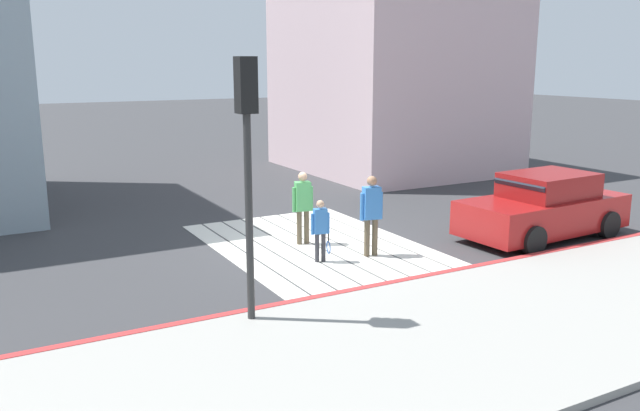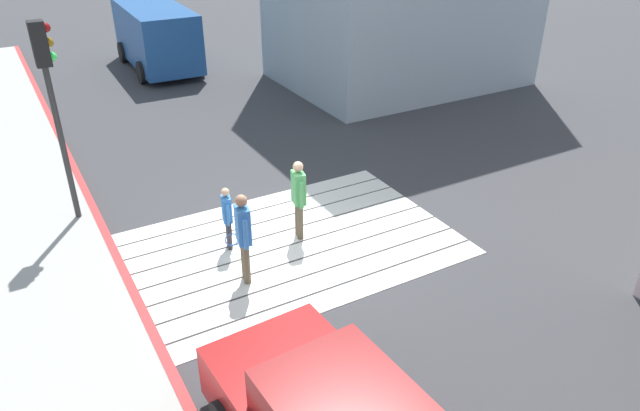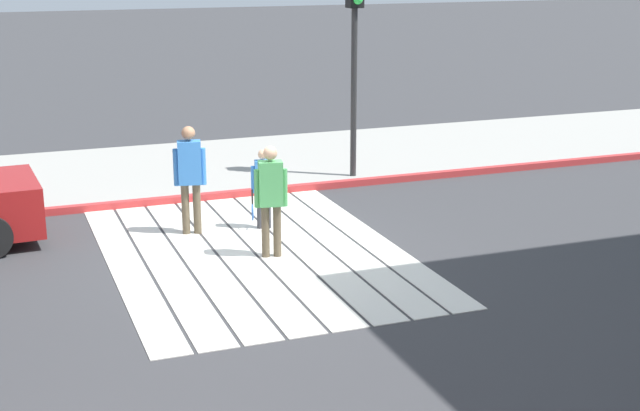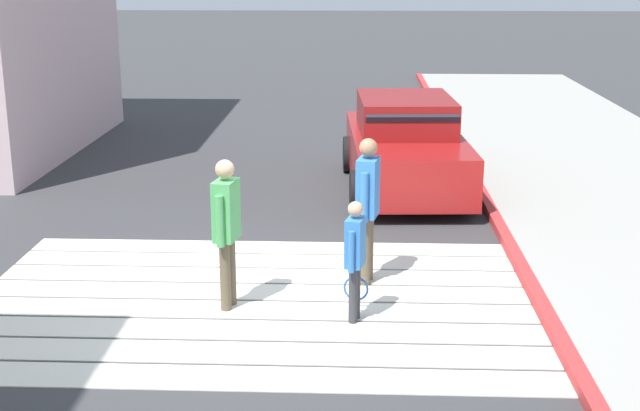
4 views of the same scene
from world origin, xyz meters
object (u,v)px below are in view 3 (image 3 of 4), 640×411
(traffic_light_corner, at_px, (355,27))
(pedestrian_child_with_racket, at_px, (263,184))
(pedestrian_adult_trailing, at_px, (190,172))
(pedestrian_adult_lead, at_px, (271,193))

(traffic_light_corner, bearing_deg, pedestrian_child_with_racket, -47.34)
(traffic_light_corner, distance_m, pedestrian_adult_trailing, 4.85)
(pedestrian_adult_lead, bearing_deg, traffic_light_corner, 142.57)
(pedestrian_adult_lead, height_order, pedestrian_child_with_racket, pedestrian_adult_lead)
(traffic_light_corner, xyz_separation_m, pedestrian_adult_lead, (3.83, -2.93, -2.04))
(pedestrian_adult_lead, distance_m, pedestrian_adult_trailing, 1.78)
(pedestrian_adult_lead, xyz_separation_m, pedestrian_child_with_racket, (-1.41, 0.31, -0.23))
(traffic_light_corner, height_order, pedestrian_adult_lead, traffic_light_corner)
(pedestrian_child_with_racket, bearing_deg, pedestrian_adult_lead, -12.37)
(pedestrian_adult_trailing, bearing_deg, pedestrian_child_with_racket, 83.05)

